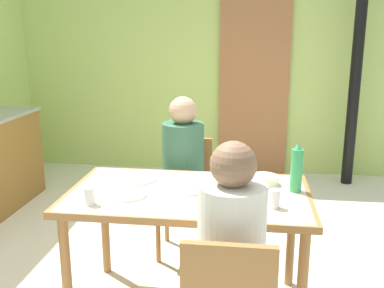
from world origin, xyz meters
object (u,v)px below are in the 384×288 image
Objects in this scene: person_near_diner at (232,237)px; person_far_diner at (183,157)px; dining_table at (189,204)px; serving_bowl_center at (264,180)px; water_bottle_green_near at (297,169)px; chair_far_diner at (186,188)px.

person_far_diner is (-0.41, 1.24, 0.00)m from person_near_diner.
person_near_diner is 1.30m from person_far_diner.
dining_table is 8.29× the size of serving_bowl_center.
serving_bowl_center is (-0.18, 0.10, -0.11)m from water_bottle_green_near.
person_far_diner is (-0.13, 0.62, 0.11)m from dining_table.
water_bottle_green_near is (0.34, 0.71, 0.11)m from person_near_diner.
water_bottle_green_near reaches higher than chair_far_diner.
water_bottle_green_near reaches higher than dining_table.
person_far_diner is at bearing 90.00° from chair_far_diner.
chair_far_diner is at bearing 135.23° from serving_bowl_center.
dining_table is 1.62× the size of chair_far_diner.
person_near_diner is at bearing -101.21° from serving_bowl_center.
person_near_diner is at bearing -65.81° from dining_table.
water_bottle_green_near is (0.75, -0.66, 0.39)m from chair_far_diner.
chair_far_diner is at bearing 106.49° from person_near_diner.
chair_far_diner is 1.46m from person_near_diner.
chair_far_diner is at bearing 99.66° from dining_table.
person_near_diner reaches higher than water_bottle_green_near.
chair_far_diner is 0.31m from person_far_diner.
water_bottle_green_near is at bearing 138.33° from chair_far_diner.
water_bottle_green_near is at bearing 64.45° from person_near_diner.
serving_bowl_center is (0.57, -0.43, -0.00)m from person_far_diner.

